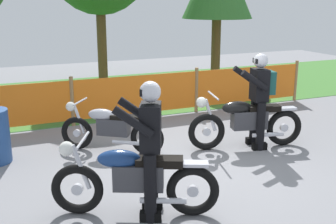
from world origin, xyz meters
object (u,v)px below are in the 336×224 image
(motorcycle_lead, at_px, (246,122))
(motorcycle_trailing, at_px, (110,128))
(motorcycle_third, at_px, (133,179))
(rider_third, at_px, (149,145))
(rider_lead, at_px, (259,95))

(motorcycle_lead, height_order, motorcycle_trailing, motorcycle_lead)
(motorcycle_trailing, relative_size, motorcycle_third, 0.82)
(motorcycle_lead, height_order, motorcycle_third, motorcycle_lead)
(motorcycle_lead, bearing_deg, rider_third, 47.29)
(motorcycle_lead, distance_m, rider_third, 2.96)
(motorcycle_lead, relative_size, rider_lead, 1.23)
(motorcycle_trailing, bearing_deg, motorcycle_third, 117.48)
(motorcycle_lead, xyz_separation_m, rider_lead, (0.22, -0.05, 0.47))
(rider_lead, distance_m, rider_third, 3.09)
(motorcycle_third, distance_m, rider_third, 0.48)
(rider_lead, bearing_deg, rider_third, 44.20)
(motorcycle_trailing, height_order, motorcycle_third, motorcycle_third)
(motorcycle_lead, height_order, rider_lead, rider_lead)
(rider_third, bearing_deg, motorcycle_third, 0.57)
(motorcycle_third, relative_size, rider_lead, 1.14)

